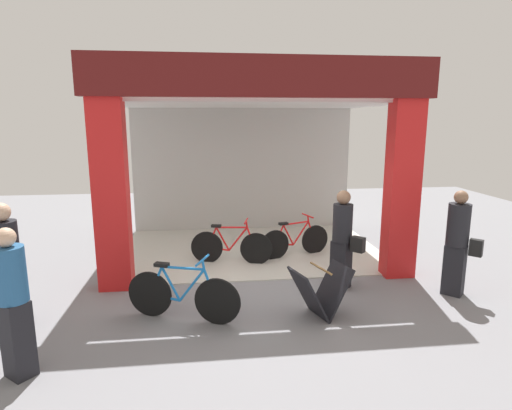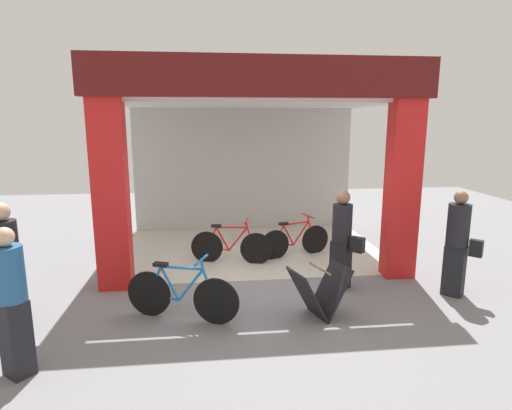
# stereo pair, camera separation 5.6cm
# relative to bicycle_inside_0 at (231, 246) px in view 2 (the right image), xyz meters

# --- Properties ---
(ground_plane) EXTENTS (18.69, 18.69, 0.00)m
(ground_plane) POSITION_rel_bicycle_inside_0_xyz_m (0.47, -0.97, -0.34)
(ground_plane) COLOR gray
(ground_plane) RESTS_ON ground
(shop_facade) EXTENTS (5.55, 3.93, 3.68)m
(shop_facade) POSITION_rel_bicycle_inside_0_xyz_m (0.47, 0.86, 1.64)
(shop_facade) COLOR beige
(shop_facade) RESTS_ON ground
(bicycle_inside_0) EXTENTS (1.54, 0.47, 0.86)m
(bicycle_inside_0) POSITION_rel_bicycle_inside_0_xyz_m (0.00, 0.00, 0.00)
(bicycle_inside_0) COLOR black
(bicycle_inside_0) RESTS_ON ground
(bicycle_inside_1) EXTENTS (1.46, 0.53, 0.83)m
(bicycle_inside_1) POSITION_rel_bicycle_inside_0_xyz_m (1.31, 0.27, -0.01)
(bicycle_inside_1) COLOR black
(bicycle_inside_1) RESTS_ON ground
(bicycle_parked_0) EXTENTS (1.55, 0.64, 0.90)m
(bicycle_parked_0) POSITION_rel_bicycle_inside_0_xyz_m (-0.80, -2.24, 0.02)
(bicycle_parked_0) COLOR black
(bicycle_parked_0) RESTS_ON ground
(sandwich_board_sign) EXTENTS (0.91, 0.73, 0.73)m
(sandwich_board_sign) POSITION_rel_bicycle_inside_0_xyz_m (1.10, -2.37, 0.02)
(sandwich_board_sign) COLOR black
(sandwich_board_sign) RESTS_ON ground
(pedestrian_0) EXTENTS (0.53, 0.53, 1.67)m
(pedestrian_0) POSITION_rel_bicycle_inside_0_xyz_m (3.40, -1.87, 0.51)
(pedestrian_0) COLOR black
(pedestrian_0) RESTS_ON ground
(pedestrian_1) EXTENTS (0.53, 0.55, 1.62)m
(pedestrian_1) POSITION_rel_bicycle_inside_0_xyz_m (1.73, -1.39, 0.48)
(pedestrian_1) COLOR black
(pedestrian_1) RESTS_ON ground
(pedestrian_2) EXTENTS (0.42, 0.42, 1.69)m
(pedestrian_2) POSITION_rel_bicycle_inside_0_xyz_m (-3.02, -2.21, 0.54)
(pedestrian_2) COLOR black
(pedestrian_2) RESTS_ON ground
(pedestrian_3) EXTENTS (0.45, 0.45, 1.65)m
(pedestrian_3) POSITION_rel_bicycle_inside_0_xyz_m (-2.48, -3.35, 0.50)
(pedestrian_3) COLOR black
(pedestrian_3) RESTS_ON ground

